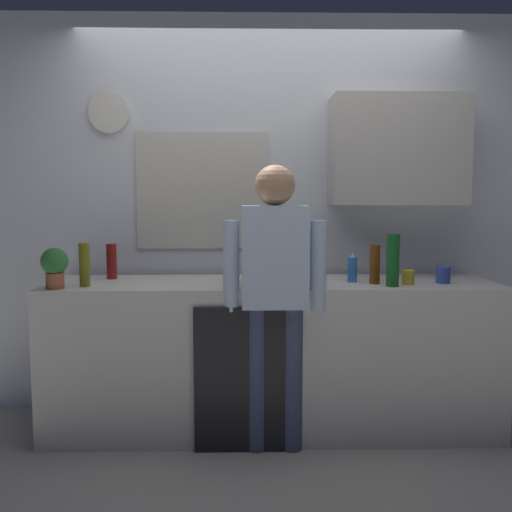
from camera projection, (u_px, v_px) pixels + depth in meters
The scene contains 14 objects.
ground_plane at pixel (274, 449), 3.28m from camera, with size 8.00×8.00×0.00m, color #9E998E.
kitchen_counter at pixel (272, 356), 3.53m from camera, with size 2.70×0.64×0.92m, color beige.
dishwasher_panel at pixel (244, 380), 3.20m from camera, with size 0.56×0.02×0.82m, color black.
back_wall_assembly at pixel (284, 206), 3.83m from camera, with size 4.30×0.42×2.60m.
coffee_maker at pixel (268, 258), 3.46m from camera, with size 0.20×0.20×0.33m.
bottle_olive_oil at pixel (84, 265), 3.28m from camera, with size 0.06×0.06×0.25m, color olive.
bottle_green_wine at pixel (393, 260), 3.29m from camera, with size 0.07×0.07×0.30m, color #195923.
bottle_red_vinegar at pixel (112, 261), 3.59m from camera, with size 0.06×0.06×0.22m, color maroon.
bottle_amber_beer at pixel (375, 264), 3.38m from camera, with size 0.06×0.06×0.23m, color brown.
cup_blue_mug at pixel (443, 275), 3.41m from camera, with size 0.08×0.08×0.10m, color #3351B2.
cup_yellow_cup at pixel (408, 277), 3.37m from camera, with size 0.07×0.07×0.09m, color yellow.
potted_plant at pixel (54, 265), 3.20m from camera, with size 0.15×0.15×0.23m.
dish_soap at pixel (352, 269), 3.46m from camera, with size 0.06×0.06×0.18m.
person_at_sink at pixel (275, 284), 3.18m from camera, with size 0.57×0.22×1.60m.
Camera 1 is at (-0.17, -3.14, 1.44)m, focal length 40.42 mm.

